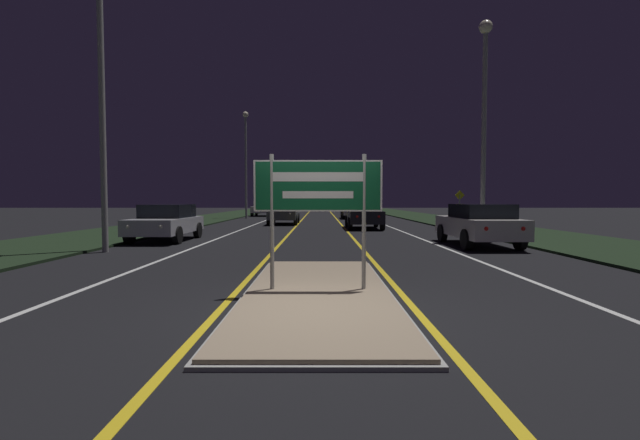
# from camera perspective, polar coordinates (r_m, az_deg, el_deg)

# --- Properties ---
(ground_plane) EXTENTS (160.00, 160.00, 0.00)m
(ground_plane) POSITION_cam_1_polar(r_m,az_deg,el_deg) (6.29, -0.10, -12.08)
(ground_plane) COLOR black
(median_island) EXTENTS (2.47, 6.54, 0.10)m
(median_island) POSITION_cam_1_polar(r_m,az_deg,el_deg) (7.33, -0.05, -9.60)
(median_island) COLOR #999993
(median_island) RESTS_ON ground_plane
(verge_left) EXTENTS (5.00, 100.00, 0.08)m
(verge_left) POSITION_cam_1_polar(r_m,az_deg,el_deg) (27.81, -19.82, -0.68)
(verge_left) COLOR black
(verge_left) RESTS_ON ground_plane
(verge_right) EXTENTS (5.00, 100.00, 0.08)m
(verge_right) POSITION_cam_1_polar(r_m,az_deg,el_deg) (27.79, 20.15, -0.69)
(verge_right) COLOR black
(verge_right) RESTS_ON ground_plane
(centre_line_yellow_left) EXTENTS (0.12, 70.00, 0.01)m
(centre_line_yellow_left) POSITION_cam_1_polar(r_m,az_deg,el_deg) (31.15, -2.45, -0.24)
(centre_line_yellow_left) COLOR gold
(centre_line_yellow_left) RESTS_ON ground_plane
(centre_line_yellow_right) EXTENTS (0.12, 70.00, 0.01)m
(centre_line_yellow_right) POSITION_cam_1_polar(r_m,az_deg,el_deg) (31.15, 2.78, -0.24)
(centre_line_yellow_right) COLOR gold
(centre_line_yellow_right) RESTS_ON ground_plane
(lane_line_white_left) EXTENTS (0.12, 70.00, 0.01)m
(lane_line_white_left) POSITION_cam_1_polar(r_m,az_deg,el_deg) (31.41, -7.52, -0.24)
(lane_line_white_left) COLOR silver
(lane_line_white_left) RESTS_ON ground_plane
(lane_line_white_right) EXTENTS (0.12, 70.00, 0.01)m
(lane_line_white_right) POSITION_cam_1_polar(r_m,az_deg,el_deg) (31.40, 7.85, -0.24)
(lane_line_white_right) COLOR silver
(lane_line_white_right) RESTS_ON ground_plane
(edge_line_white_left) EXTENTS (0.10, 70.00, 0.01)m
(edge_line_white_left) POSITION_cam_1_polar(r_m,az_deg,el_deg) (31.95, -12.86, -0.24)
(edge_line_white_left) COLOR silver
(edge_line_white_left) RESTS_ON ground_plane
(edge_line_white_right) EXTENTS (0.10, 70.00, 0.01)m
(edge_line_white_right) POSITION_cam_1_polar(r_m,az_deg,el_deg) (31.93, 13.19, -0.24)
(edge_line_white_right) COLOR silver
(edge_line_white_right) RESTS_ON ground_plane
(highway_sign) EXTENTS (2.15, 0.07, 2.27)m
(highway_sign) POSITION_cam_1_polar(r_m,az_deg,el_deg) (7.16, -0.05, 3.68)
(highway_sign) COLOR #9E9E99
(highway_sign) RESTS_ON median_island
(streetlight_left_near) EXTENTS (0.62, 0.62, 9.33)m
(streetlight_left_near) POSITION_cam_1_polar(r_m,az_deg,el_deg) (15.40, -27.01, 21.02)
(streetlight_left_near) COLOR #9E9E99
(streetlight_left_near) RESTS_ON ground_plane
(streetlight_left_far) EXTENTS (0.50, 0.50, 9.12)m
(streetlight_left_far) POSITION_cam_1_polar(r_m,az_deg,el_deg) (37.50, -9.64, 8.99)
(streetlight_left_far) COLOR #9E9E99
(streetlight_left_far) RESTS_ON ground_plane
(streetlight_right_near) EXTENTS (0.52, 0.52, 8.61)m
(streetlight_right_near) POSITION_cam_1_polar(r_m,az_deg,el_deg) (18.61, 21.30, 14.77)
(streetlight_right_near) COLOR #9E9E99
(streetlight_right_near) RESTS_ON ground_plane
(car_receding_0) EXTENTS (1.93, 4.42, 1.46)m
(car_receding_0) POSITION_cam_1_polar(r_m,az_deg,el_deg) (15.89, 20.61, -0.46)
(car_receding_0) COLOR silver
(car_receding_0) RESTS_ON ground_plane
(car_receding_1) EXTENTS (1.93, 4.25, 1.50)m
(car_receding_1) POSITION_cam_1_polar(r_m,az_deg,el_deg) (23.87, 6.10, 0.74)
(car_receding_1) COLOR black
(car_receding_1) RESTS_ON ground_plane
(car_receding_2) EXTENTS (1.94, 4.29, 1.34)m
(car_receding_2) POSITION_cam_1_polar(r_m,az_deg,el_deg) (36.56, 4.63, 1.32)
(car_receding_2) COLOR #B7B7BC
(car_receding_2) RESTS_ON ground_plane
(car_approaching_0) EXTENTS (1.96, 4.20, 1.42)m
(car_approaching_0) POSITION_cam_1_polar(r_m,az_deg,el_deg) (17.84, -19.55, -0.20)
(car_approaching_0) COLOR #B7B7BC
(car_approaching_0) RESTS_ON ground_plane
(car_approaching_1) EXTENTS (1.91, 4.42, 1.53)m
(car_approaching_1) POSITION_cam_1_polar(r_m,az_deg,el_deg) (28.35, -4.59, 1.09)
(car_approaching_1) COLOR #4C514C
(car_approaching_1) RESTS_ON ground_plane
(car_approaching_2) EXTENTS (1.94, 4.66, 1.44)m
(car_approaching_2) POSITION_cam_1_polar(r_m,az_deg,el_deg) (42.91, -7.38, 1.58)
(car_approaching_2) COLOR silver
(car_approaching_2) RESTS_ON ground_plane
(warning_sign) EXTENTS (0.60, 0.06, 2.11)m
(warning_sign) POSITION_cam_1_polar(r_m,az_deg,el_deg) (27.77, 18.34, 2.06)
(warning_sign) COLOR #9E9E99
(warning_sign) RESTS_ON verge_right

